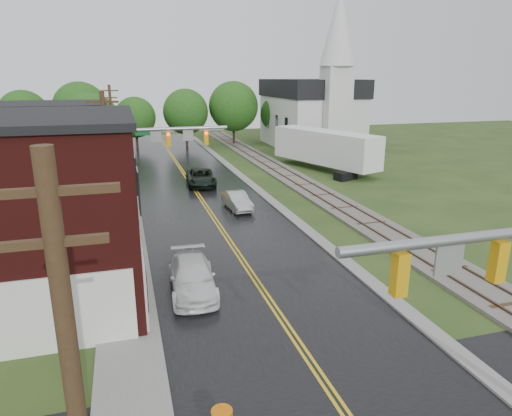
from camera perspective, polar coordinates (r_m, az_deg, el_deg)
name	(u,v)px	position (r m, az deg, el deg)	size (l,w,h in m)	color
main_road	(201,200)	(37.99, -6.85, 1.05)	(10.00, 90.00, 0.02)	black
curb_right	(248,182)	(43.85, -0.97, 3.21)	(0.80, 70.00, 0.12)	gray
sidewalk_left	(124,224)	(32.75, -16.12, -1.96)	(2.40, 50.00, 0.12)	gray
yellow_house	(45,180)	(33.32, -24.85, 3.18)	(8.00, 7.00, 6.40)	tan
darkred_building	(75,169)	(42.14, -21.69, 4.59)	(7.00, 6.00, 4.40)	#3F0F0C
church	(314,106)	(65.41, 7.25, 12.54)	(10.40, 18.40, 20.00)	silver
railroad	(293,179)	(45.22, 4.68, 3.69)	(3.20, 80.00, 0.30)	#59544C
traffic_signal_far	(158,147)	(33.67, -12.15, 7.51)	(7.34, 0.43, 7.20)	gray
utility_pole_b	(108,165)	(28.71, -17.98, 5.12)	(1.80, 0.28, 9.00)	#382616
utility_pole_c	(113,127)	(50.50, -17.49, 9.63)	(1.80, 0.28, 9.00)	#382616
tree_left_c	(32,136)	(47.13, -26.18, 8.05)	(6.00, 6.00, 7.65)	black
tree_left_e	(93,125)	(52.46, -19.74, 9.75)	(6.40, 6.40, 8.16)	black
suv_dark	(201,177)	(42.79, -6.91, 3.81)	(2.52, 5.46, 1.52)	black
sedan_silver	(237,201)	(34.80, -2.38, 0.88)	(1.40, 4.03, 1.33)	#A3A3A8
pickup_white	(192,277)	(21.89, -7.97, -8.56)	(2.06, 5.07, 1.47)	white
semi_trailer	(325,147)	(49.92, 8.63, 7.52)	(7.27, 13.91, 4.22)	black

